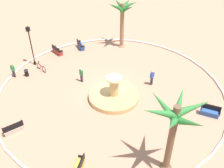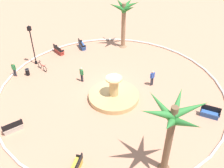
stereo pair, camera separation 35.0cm
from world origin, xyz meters
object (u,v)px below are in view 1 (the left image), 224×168
palm_tree_by_curb (174,122)px  person_pedestrian_stroll (81,74)px  palm_tree_near_fountain (123,15)px  bench_west (210,112)px  bench_north (78,168)px  person_cyclist_photo (152,77)px  fountain (114,95)px  bench_southwest (13,129)px  lamppost (31,43)px  bench_east (81,46)px  bench_southeast (57,51)px  trash_bin (26,73)px  bicycle_red_frame (41,67)px  person_cyclist_helmet (13,70)px

palm_tree_by_curb → person_pedestrian_stroll: (-6.39, -10.31, -3.41)m
palm_tree_near_fountain → bench_west: 14.76m
bench_west → bench_north: 11.92m
bench_north → person_cyclist_photo: bearing=172.7°
fountain → person_cyclist_photo: fountain is taller
bench_southwest → person_cyclist_photo: bearing=143.1°
lamppost → bench_southwest: bearing=29.1°
bench_west → person_pedestrian_stroll: person_pedestrian_stroll is taller
bench_east → bench_southeast: bearing=-38.4°
bench_west → lamppost: bearing=-91.4°
palm_tree_near_fountain → bench_west: palm_tree_near_fountain is taller
fountain → bench_west: size_ratio=2.87×
bench_southwest → person_cyclist_photo: person_cyclist_photo is taller
trash_bin → lamppost: bearing=-162.8°
person_cyclist_photo → bench_west: bearing=69.7°
bench_southwest → bicycle_red_frame: bearing=-156.8°
person_cyclist_photo → person_pedestrian_stroll: (2.39, -6.51, -0.03)m
palm_tree_near_fountain → bench_west: size_ratio=3.53×
bench_southwest → bench_west: bearing=121.4°
fountain → person_cyclist_helmet: size_ratio=2.87×
lamppost → bench_east: bearing=152.6°
palm_tree_by_curb → bench_west: 7.99m
trash_bin → bicycle_red_frame: 1.66m
palm_tree_near_fountain → trash_bin: 12.51m
bench_southeast → bench_southwest: same height
bench_southwest → person_cyclist_photo: size_ratio=0.97×
fountain → bicycle_red_frame: bearing=-96.7°
palm_tree_by_curb → person_cyclist_helmet: palm_tree_by_curb is taller
person_cyclist_helmet → bench_southeast: bearing=167.7°
palm_tree_near_fountain → person_pedestrian_stroll: bearing=-5.1°
lamppost → bench_southeast: bearing=162.8°
fountain → person_cyclist_photo: (-3.44, 2.50, 0.62)m
fountain → lamppost: bearing=-99.5°
fountain → bench_east: 10.39m
bench_southeast → trash_bin: size_ratio=2.28×
bench_north → person_pedestrian_stroll: (-9.18, -5.03, 0.57)m
bench_southeast → person_pedestrian_stroll: 6.61m
bench_east → bench_west: 16.98m
palm_tree_near_fountain → person_pedestrian_stroll: palm_tree_near_fountain is taller
bench_southeast → bench_southwest: 12.56m
lamppost → bicycle_red_frame: lamppost is taller
bench_east → person_cyclist_photo: 10.77m
palm_tree_by_curb → person_cyclist_photo: palm_tree_by_curb is taller
trash_bin → person_cyclist_helmet: person_cyclist_helmet is taller
bench_north → bench_southeast: size_ratio=1.00×
palm_tree_near_fountain → person_cyclist_helmet: bearing=-34.8°
bench_southwest → lamppost: (-8.88, -4.93, 2.32)m
person_cyclist_helmet → lamppost: bearing=173.2°
lamppost → palm_tree_near_fountain: bearing=137.9°
fountain → person_cyclist_helmet: (1.14, -10.72, 0.58)m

